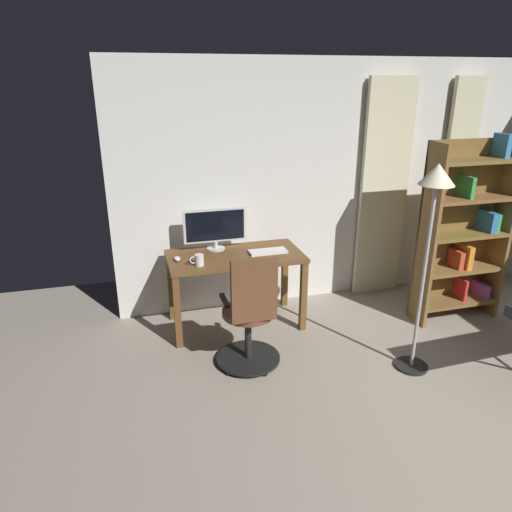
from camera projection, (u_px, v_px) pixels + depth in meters
back_room_partition at (340, 184)px, 5.07m from camera, size 4.85×0.10×2.55m
curtain_left_panel at (455, 186)px, 5.35m from camera, size 0.36×0.06×2.37m
curtain_right_panel at (384, 191)px, 5.12m from camera, size 0.55×0.06×2.37m
desk at (235, 265)px, 4.55m from camera, size 1.30×0.64×0.75m
office_chair at (250, 318)px, 3.91m from camera, size 0.56×0.56×1.05m
computer_monitor at (215, 227)px, 4.57m from camera, size 0.62×0.18×0.41m
computer_keyboard at (268, 252)px, 4.55m from camera, size 0.37×0.15×0.02m
computer_mouse at (177, 259)px, 4.36m from camera, size 0.06×0.10×0.04m
mug_tea at (199, 260)px, 4.23m from camera, size 0.13×0.08×0.11m
bookshelf at (462, 233)px, 4.66m from camera, size 0.88×0.30×1.86m
floor_lamp at (432, 213)px, 3.57m from camera, size 0.28×0.28×1.76m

